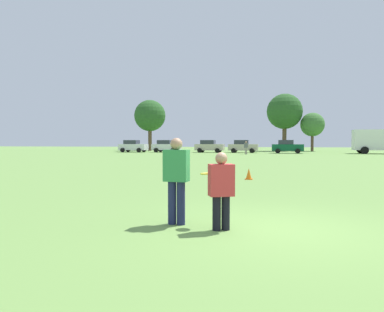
{
  "coord_description": "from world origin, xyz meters",
  "views": [
    {
      "loc": [
        -0.26,
        -6.73,
        1.61
      ],
      "look_at": [
        -1.83,
        1.24,
        1.29
      ],
      "focal_mm": 33.57,
      "sensor_mm": 36.0,
      "label": 1
    }
  ],
  "objects_px": {
    "player_thrower": "(176,176)",
    "frisbee": "(207,173)",
    "parked_car_center": "(209,146)",
    "traffic_cone": "(249,174)",
    "parked_car_mid_left": "(166,146)",
    "parked_car_near_right": "(287,147)",
    "bystander_sideline_watcher": "(246,147)",
    "player_defender": "(221,187)",
    "parked_car_near_left": "(133,146)",
    "parked_car_mid_right": "(243,146)"
  },
  "relations": [
    {
      "from": "parked_car_near_right",
      "to": "bystander_sideline_watcher",
      "type": "height_order",
      "value": "parked_car_near_right"
    },
    {
      "from": "parked_car_mid_left",
      "to": "bystander_sideline_watcher",
      "type": "bearing_deg",
      "value": -29.0
    },
    {
      "from": "frisbee",
      "to": "parked_car_near_right",
      "type": "height_order",
      "value": "parked_car_near_right"
    },
    {
      "from": "parked_car_center",
      "to": "frisbee",
      "type": "bearing_deg",
      "value": -81.67
    },
    {
      "from": "frisbee",
      "to": "parked_car_mid_right",
      "type": "bearing_deg",
      "value": 92.2
    },
    {
      "from": "parked_car_mid_left",
      "to": "bystander_sideline_watcher",
      "type": "height_order",
      "value": "parked_car_mid_left"
    },
    {
      "from": "frisbee",
      "to": "parked_car_mid_left",
      "type": "xyz_separation_m",
      "value": [
        -13.18,
        45.3,
        -0.08
      ]
    },
    {
      "from": "player_thrower",
      "to": "traffic_cone",
      "type": "distance_m",
      "value": 8.75
    },
    {
      "from": "parked_car_near_left",
      "to": "parked_car_mid_left",
      "type": "bearing_deg",
      "value": 9.34
    },
    {
      "from": "traffic_cone",
      "to": "parked_car_near_right",
      "type": "height_order",
      "value": "parked_car_near_right"
    },
    {
      "from": "traffic_cone",
      "to": "parked_car_mid_right",
      "type": "relative_size",
      "value": 0.11
    },
    {
      "from": "player_defender",
      "to": "bystander_sideline_watcher",
      "type": "relative_size",
      "value": 0.86
    },
    {
      "from": "frisbee",
      "to": "parked_car_center",
      "type": "height_order",
      "value": "parked_car_center"
    },
    {
      "from": "player_thrower",
      "to": "bystander_sideline_watcher",
      "type": "bearing_deg",
      "value": 90.58
    },
    {
      "from": "parked_car_near_left",
      "to": "traffic_cone",
      "type": "bearing_deg",
      "value": -62.59
    },
    {
      "from": "frisbee",
      "to": "parked_car_center",
      "type": "bearing_deg",
      "value": 98.33
    },
    {
      "from": "player_defender",
      "to": "bystander_sideline_watcher",
      "type": "height_order",
      "value": "bystander_sideline_watcher"
    },
    {
      "from": "parked_car_center",
      "to": "parked_car_near_right",
      "type": "relative_size",
      "value": 1.0
    },
    {
      "from": "player_defender",
      "to": "parked_car_near_left",
      "type": "relative_size",
      "value": 0.33
    },
    {
      "from": "player_thrower",
      "to": "player_defender",
      "type": "bearing_deg",
      "value": -17.79
    },
    {
      "from": "parked_car_center",
      "to": "player_thrower",
      "type": "bearing_deg",
      "value": -82.42
    },
    {
      "from": "parked_car_mid_right",
      "to": "parked_car_near_right",
      "type": "bearing_deg",
      "value": -13.58
    },
    {
      "from": "parked_car_near_right",
      "to": "traffic_cone",
      "type": "bearing_deg",
      "value": -96.3
    },
    {
      "from": "frisbee",
      "to": "bystander_sideline_watcher",
      "type": "distance_m",
      "value": 38.56
    },
    {
      "from": "parked_car_mid_left",
      "to": "parked_car_near_right",
      "type": "xyz_separation_m",
      "value": [
        17.54,
        -1.31,
        0.0
      ]
    },
    {
      "from": "parked_car_center",
      "to": "parked_car_near_right",
      "type": "bearing_deg",
      "value": -7.27
    },
    {
      "from": "player_thrower",
      "to": "parked_car_center",
      "type": "bearing_deg",
      "value": 97.58
    },
    {
      "from": "player_thrower",
      "to": "frisbee",
      "type": "height_order",
      "value": "player_thrower"
    },
    {
      "from": "player_defender",
      "to": "parked_car_mid_left",
      "type": "xyz_separation_m",
      "value": [
        -13.48,
        45.6,
        0.14
      ]
    },
    {
      "from": "parked_car_near_left",
      "to": "frisbee",
      "type": "bearing_deg",
      "value": -67.83
    },
    {
      "from": "player_defender",
      "to": "traffic_cone",
      "type": "bearing_deg",
      "value": 88.95
    },
    {
      "from": "parked_car_center",
      "to": "bystander_sideline_watcher",
      "type": "height_order",
      "value": "parked_car_center"
    },
    {
      "from": "traffic_cone",
      "to": "parked_car_center",
      "type": "height_order",
      "value": "parked_car_center"
    },
    {
      "from": "player_thrower",
      "to": "parked_car_mid_right",
      "type": "xyz_separation_m",
      "value": [
        -1.14,
        45.48,
        -0.03
      ]
    },
    {
      "from": "parked_car_near_left",
      "to": "parked_car_mid_right",
      "type": "xyz_separation_m",
      "value": [
        16.38,
        0.98,
        0.0
      ]
    },
    {
      "from": "parked_car_mid_left",
      "to": "bystander_sideline_watcher",
      "type": "xyz_separation_m",
      "value": [
        12.18,
        -6.75,
        0.01
      ]
    },
    {
      "from": "traffic_cone",
      "to": "bystander_sideline_watcher",
      "type": "height_order",
      "value": "bystander_sideline_watcher"
    },
    {
      "from": "parked_car_near_left",
      "to": "parked_car_center",
      "type": "xyz_separation_m",
      "value": [
        11.48,
        0.91,
        0.0
      ]
    },
    {
      "from": "parked_car_mid_left",
      "to": "bystander_sideline_watcher",
      "type": "distance_m",
      "value": 13.93
    },
    {
      "from": "player_thrower",
      "to": "parked_car_center",
      "type": "distance_m",
      "value": 45.8
    },
    {
      "from": "parked_car_mid_right",
      "to": "parked_car_center",
      "type": "bearing_deg",
      "value": -179.16
    },
    {
      "from": "parked_car_near_right",
      "to": "parked_car_mid_right",
      "type": "bearing_deg",
      "value": 166.42
    },
    {
      "from": "parked_car_center",
      "to": "parked_car_mid_right",
      "type": "xyz_separation_m",
      "value": [
        4.9,
        0.07,
        0.0
      ]
    },
    {
      "from": "parked_car_near_left",
      "to": "bystander_sideline_watcher",
      "type": "distance_m",
      "value": 18.13
    },
    {
      "from": "parked_car_mid_left",
      "to": "parked_car_mid_right",
      "type": "height_order",
      "value": "same"
    },
    {
      "from": "parked_car_near_left",
      "to": "bystander_sideline_watcher",
      "type": "bearing_deg",
      "value": -19.13
    },
    {
      "from": "player_thrower",
      "to": "frisbee",
      "type": "bearing_deg",
      "value": 0.67
    },
    {
      "from": "parked_car_near_left",
      "to": "player_defender",
      "type": "bearing_deg",
      "value": -67.64
    },
    {
      "from": "traffic_cone",
      "to": "parked_car_mid_left",
      "type": "bearing_deg",
      "value": 110.42
    },
    {
      "from": "parked_car_near_right",
      "to": "parked_car_center",
      "type": "bearing_deg",
      "value": 172.73
    }
  ]
}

